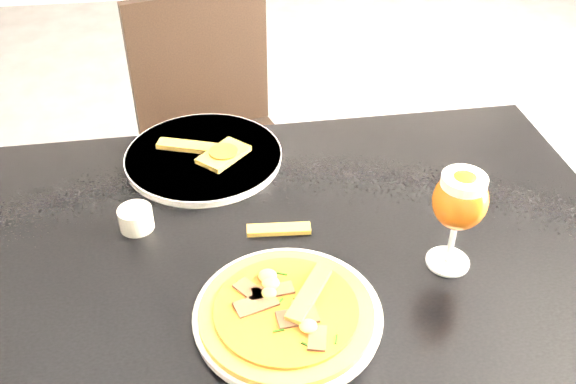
{
  "coord_description": "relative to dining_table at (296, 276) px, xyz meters",
  "views": [
    {
      "loc": [
        -0.32,
        -1.1,
        1.52
      ],
      "look_at": [
        -0.2,
        -0.21,
        0.83
      ],
      "focal_mm": 40.0,
      "sensor_mm": 36.0,
      "label": 1
    }
  ],
  "objects": [
    {
      "name": "ground",
      "position": [
        0.19,
        0.25,
        -0.66
      ],
      "size": [
        6.0,
        6.0,
        0.0
      ],
      "primitive_type": "plane",
      "color": "#4F4F51",
      "rests_on": "ground"
    },
    {
      "name": "dining_table",
      "position": [
        0.0,
        0.0,
        0.0
      ],
      "size": [
        1.22,
        0.83,
        0.75
      ],
      "rotation": [
        0.0,
        0.0,
        0.02
      ],
      "color": "black",
      "rests_on": "ground"
    },
    {
      "name": "chair_far",
      "position": [
        -0.12,
        0.72,
        -0.16
      ],
      "size": [
        0.53,
        0.53,
        0.91
      ],
      "rotation": [
        0.0,
        0.0,
        0.3
      ],
      "color": "black",
      "rests_on": "ground"
    },
    {
      "name": "plate_main",
      "position": [
        -0.04,
        -0.18,
        0.1
      ],
      "size": [
        0.38,
        0.38,
        0.02
      ],
      "primitive_type": "cylinder",
      "rotation": [
        0.0,
        0.0,
        0.37
      ],
      "color": "white",
      "rests_on": "dining_table"
    },
    {
      "name": "pizza",
      "position": [
        -0.04,
        -0.19,
        0.11
      ],
      "size": [
        0.27,
        0.27,
        0.03
      ],
      "rotation": [
        0.0,
        0.0,
        0.69
      ],
      "color": "olive",
      "rests_on": "plate_main"
    },
    {
      "name": "plate_second",
      "position": [
        -0.16,
        0.28,
        0.1
      ],
      "size": [
        0.4,
        0.4,
        0.02
      ],
      "primitive_type": "cylinder",
      "rotation": [
        0.0,
        0.0,
        0.28
      ],
      "color": "white",
      "rests_on": "dining_table"
    },
    {
      "name": "crust_scraps",
      "position": [
        -0.14,
        0.27,
        0.11
      ],
      "size": [
        0.2,
        0.14,
        0.01
      ],
      "rotation": [
        0.0,
        0.0,
        0.11
      ],
      "color": "olive",
      "rests_on": "plate_second"
    },
    {
      "name": "loose_crust",
      "position": [
        -0.03,
        0.03,
        0.09
      ],
      "size": [
        0.12,
        0.03,
        0.01
      ],
      "primitive_type": "cube",
      "rotation": [
        0.0,
        0.0,
        -0.07
      ],
      "color": "olive",
      "rests_on": "dining_table"
    },
    {
      "name": "sauce_cup",
      "position": [
        -0.29,
        0.08,
        0.11
      ],
      "size": [
        0.06,
        0.06,
        0.04
      ],
      "color": "beige",
      "rests_on": "dining_table"
    },
    {
      "name": "beer_glass",
      "position": [
        0.25,
        -0.09,
        0.23
      ],
      "size": [
        0.09,
        0.09,
        0.19
      ],
      "color": "silver",
      "rests_on": "dining_table"
    }
  ]
}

